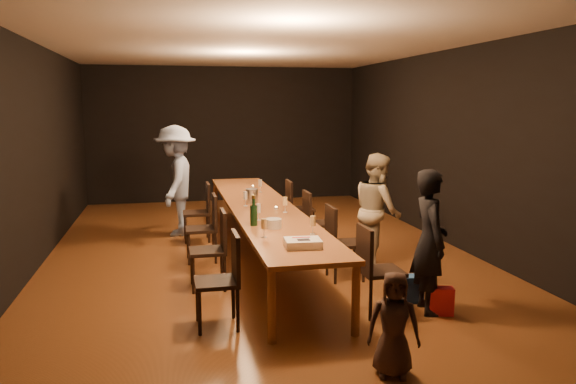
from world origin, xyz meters
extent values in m
plane|color=#4B2B12|center=(0.00, 0.00, 0.00)|extent=(10.00, 10.00, 0.00)
cube|color=black|center=(0.00, 5.00, 1.50)|extent=(6.00, 0.04, 3.00)
cube|color=black|center=(0.00, -5.00, 1.50)|extent=(6.00, 0.04, 3.00)
cube|color=black|center=(-3.00, 0.00, 1.50)|extent=(0.04, 10.00, 3.00)
cube|color=black|center=(3.00, 0.00, 1.50)|extent=(0.04, 10.00, 3.00)
cube|color=silver|center=(0.00, 0.00, 3.00)|extent=(6.00, 10.00, 0.04)
cube|color=brown|center=(0.00, 0.00, 0.72)|extent=(0.90, 6.00, 0.05)
cylinder|color=brown|center=(-0.40, -2.90, 0.35)|extent=(0.08, 0.08, 0.70)
cylinder|color=brown|center=(0.40, -2.90, 0.35)|extent=(0.08, 0.08, 0.70)
cylinder|color=brown|center=(-0.40, 2.90, 0.35)|extent=(0.08, 0.08, 0.70)
cylinder|color=brown|center=(0.40, 2.90, 0.35)|extent=(0.08, 0.08, 0.70)
imported|color=black|center=(1.35, -2.45, 0.75)|extent=(0.43, 0.59, 1.51)
imported|color=#BEAE8F|center=(1.45, -0.72, 0.76)|extent=(0.61, 0.76, 1.53)
imported|color=#869FD0|center=(-1.15, 1.72, 0.91)|extent=(0.87, 1.28, 1.83)
imported|color=#3A2620|center=(0.44, -3.71, 0.43)|extent=(0.48, 0.39, 0.86)
cube|color=red|center=(1.44, -2.58, 0.15)|extent=(0.27, 0.20, 0.29)
cube|color=#23509B|center=(1.31, -2.15, 0.15)|extent=(0.24, 0.16, 0.30)
cube|color=white|center=(0.01, -2.38, 0.79)|extent=(0.38, 0.31, 0.08)
cube|color=black|center=(0.01, -2.42, 0.83)|extent=(0.13, 0.10, 0.00)
cube|color=red|center=(0.01, -2.31, 0.83)|extent=(0.19, 0.04, 0.00)
cylinder|color=white|center=(-0.11, -1.47, 0.80)|extent=(0.23, 0.23, 0.11)
cylinder|color=silver|center=(-0.09, 0.30, 0.85)|extent=(0.21, 0.21, 0.20)
cylinder|color=#B2B7B2|center=(0.15, -2.21, 0.77)|extent=(0.05, 0.05, 0.03)
cylinder|color=#B2B7B2|center=(0.15, -0.30, 0.77)|extent=(0.05, 0.05, 0.03)
cylinder|color=#B2B7B2|center=(0.15, 1.77, 0.77)|extent=(0.05, 0.05, 0.03)
camera|label=1|loc=(-1.29, -7.67, 2.15)|focal=35.00mm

